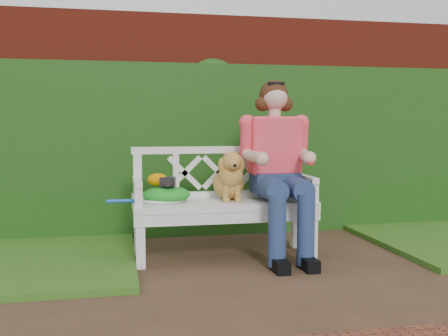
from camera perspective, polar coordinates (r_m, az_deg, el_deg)
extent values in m
plane|color=#3E2B1A|center=(3.86, 7.68, -12.00)|extent=(60.00, 60.00, 0.00)
cube|color=maroon|center=(5.52, 1.29, 4.69)|extent=(10.00, 0.30, 2.20)
cube|color=#235211|center=(5.31, 1.81, 1.99)|extent=(10.00, 0.18, 1.70)
cube|color=black|center=(4.23, -6.15, -1.50)|extent=(0.14, 0.12, 0.08)
ellipsoid|color=#BC7100|center=(4.26, -7.24, -1.27)|extent=(0.17, 0.13, 0.10)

